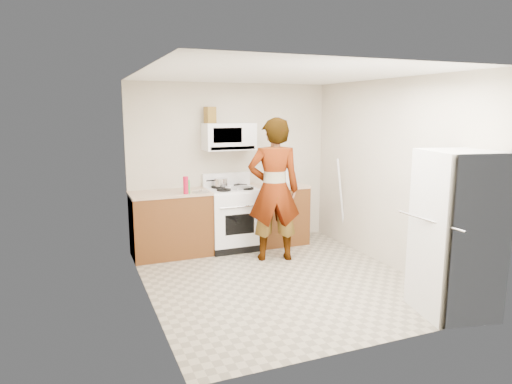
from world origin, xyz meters
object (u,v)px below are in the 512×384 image
gas_range (232,217)px  kettle (287,177)px  person (274,190)px  fridge (457,234)px  microwave (229,137)px  saucepan (221,182)px

gas_range → kettle: (1.00, 0.17, 0.54)m
gas_range → person: (0.37, -0.71, 0.51)m
fridge → gas_range: bearing=127.0°
person → fridge: size_ratio=1.17×
gas_range → kettle: size_ratio=6.35×
gas_range → person: 0.95m
microwave → saucepan: bearing=177.0°
kettle → saucepan: size_ratio=0.87×
microwave → person: (0.37, -0.84, -0.70)m
person → saucepan: size_ratio=9.78×
kettle → saucepan: (-1.14, -0.04, -0.01)m
person → kettle: (0.64, 0.88, 0.03)m
gas_range → microwave: (0.00, 0.13, 1.21)m
gas_range → kettle: 1.15m
person → gas_range: bearing=-47.0°
fridge → saucepan: bearing=128.1°
saucepan → gas_range: bearing=-44.7°
person → fridge: person is taller
microwave → kettle: size_ratio=4.27×
gas_range → microwave: bearing=90.0°
kettle → microwave: bearing=-159.7°
gas_range → saucepan: gas_range is taller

